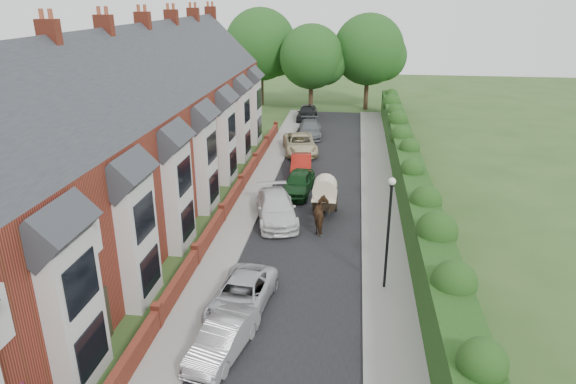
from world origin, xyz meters
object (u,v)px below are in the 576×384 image
(car_beige, at_px, (300,144))
(horse_cart, at_px, (325,193))
(car_red, at_px, (301,164))
(car_silver_b, at_px, (241,295))
(car_black, at_px, (307,113))
(car_green, at_px, (298,183))
(lamppost, at_px, (389,220))
(car_white, at_px, (276,208))
(car_grey, at_px, (310,129))
(horse, at_px, (322,216))
(car_silver_a, at_px, (222,339))

(car_beige, bearing_deg, horse_cart, -89.17)
(car_red, bearing_deg, car_silver_b, -96.68)
(horse_cart, bearing_deg, car_black, 97.83)
(car_silver_b, height_order, car_green, car_green)
(lamppost, relative_size, car_beige, 0.96)
(car_white, height_order, horse_cart, horse_cart)
(car_silver_b, relative_size, car_black, 1.00)
(car_grey, xyz_separation_m, horse_cart, (2.41, -17.53, 0.62))
(car_green, bearing_deg, car_white, -95.02)
(lamppost, height_order, car_black, lamppost)
(car_silver_b, xyz_separation_m, car_beige, (-0.02, 22.43, 0.11))
(lamppost, distance_m, horse_cart, 8.69)
(car_red, xyz_separation_m, horse, (2.11, -9.35, 0.19))
(car_silver_b, distance_m, horse_cart, 10.54)
(car_red, height_order, horse_cart, horse_cart)
(lamppost, bearing_deg, car_red, 109.19)
(car_silver_b, distance_m, car_black, 34.07)
(car_silver_a, bearing_deg, car_silver_b, 101.24)
(car_black, height_order, horse, horse)
(car_green, xyz_separation_m, car_red, (-0.22, 4.04, -0.06))
(car_green, distance_m, car_grey, 14.44)
(car_beige, height_order, horse, horse)
(car_black, bearing_deg, car_green, -85.24)
(car_silver_a, height_order, horse, horse)
(car_white, bearing_deg, lamppost, -63.53)
(car_green, bearing_deg, car_red, 98.20)
(car_white, bearing_deg, car_green, 65.24)
(lamppost, bearing_deg, car_white, 131.18)
(car_white, distance_m, car_red, 8.43)
(car_grey, bearing_deg, car_black, 92.33)
(car_grey, bearing_deg, lamppost, -83.29)
(car_green, bearing_deg, horse, -65.42)
(car_silver_a, distance_m, horse_cart, 13.34)
(car_white, relative_size, car_grey, 1.07)
(car_silver_a, bearing_deg, car_green, 99.26)
(car_green, bearing_deg, car_silver_b, -88.62)
(car_silver_a, xyz_separation_m, horse, (2.79, 10.81, 0.23))
(car_silver_b, bearing_deg, horse_cart, 80.75)
(horse, height_order, horse_cart, horse_cart)
(car_beige, xyz_separation_m, horse_cart, (2.75, -12.27, 0.58))
(horse, relative_size, horse_cart, 0.64)
(car_silver_a, height_order, car_beige, car_beige)
(car_beige, distance_m, horse_cart, 12.59)
(car_red, xyz_separation_m, horse_cart, (2.11, -7.14, 0.65))
(car_green, relative_size, car_grey, 0.88)
(car_silver_b, bearing_deg, car_beige, 95.85)
(car_grey, height_order, horse, horse)
(car_silver_a, xyz_separation_m, car_red, (0.68, 20.16, 0.04))
(horse, bearing_deg, car_silver_a, 66.07)
(car_red, relative_size, car_black, 0.89)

